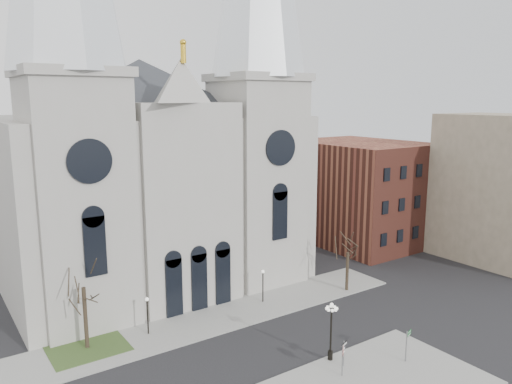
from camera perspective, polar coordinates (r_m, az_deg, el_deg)
ground at (r=39.04m, az=3.56°, el=-19.99°), size 160.00×160.00×0.00m
sidewalk_far at (r=47.12m, az=-4.99°, el=-14.25°), size 40.00×6.00×0.14m
grass_patch at (r=44.22m, az=-18.70°, el=-16.54°), size 6.00×5.00×0.18m
cathedral at (r=53.42m, az=-11.72°, el=8.94°), size 33.00×26.66×54.00m
bg_building_brick at (r=71.34m, az=11.69°, el=0.04°), size 14.00×18.00×14.00m
bg_building_tan at (r=68.06m, az=26.28°, el=0.35°), size 10.00×14.00×18.00m
tree_left at (r=42.05m, az=-19.15°, el=-9.84°), size 3.20×3.20×7.50m
tree_right at (r=52.66m, az=10.47°, el=-6.55°), size 3.20×3.20×6.00m
ped_lamp_left at (r=44.25m, az=-12.31°, el=-12.98°), size 0.32×0.32×3.26m
ped_lamp_right at (r=49.60m, az=0.80°, el=-10.07°), size 0.32×0.32×3.26m
stop_sign at (r=38.11m, az=9.88°, el=-17.74°), size 0.81×0.36×2.41m
globe_lamp at (r=39.50m, az=8.59°, el=-14.71°), size 1.14×1.14×4.62m
one_way_sign at (r=39.45m, az=10.01°, el=-17.26°), size 0.83×0.37×2.02m
street_name_sign at (r=41.20m, az=16.86°, el=-16.23°), size 0.75×0.29×2.44m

